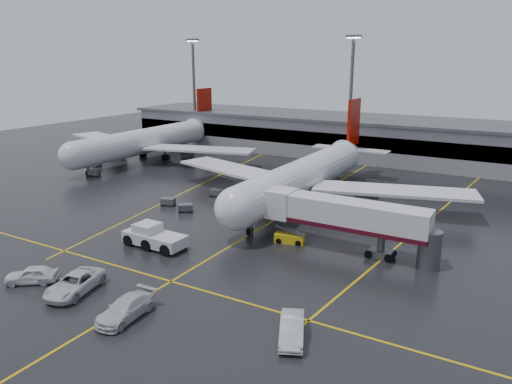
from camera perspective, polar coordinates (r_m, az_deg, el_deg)
The scene contains 22 objects.
ground at distance 65.92m, azimuth 2.38°, elevation -3.18°, with size 220.00×220.00×0.00m, color black.
apron_line_centre at distance 65.92m, azimuth 2.38°, elevation -3.18°, with size 0.25×90.00×0.02m, color gold.
apron_line_stop at distance 48.92m, azimuth -9.92°, elevation -10.28°, with size 60.00×0.25×0.02m, color gold.
apron_line_left at distance 84.31m, azimuth -6.51°, elevation 0.90°, with size 0.25×70.00×0.02m, color gold.
apron_line_right at distance 69.54m, azimuth 19.62°, elevation -3.09°, with size 0.25×70.00×0.02m, color gold.
terminal at distance 108.57m, azimuth 14.35°, elevation 6.12°, with size 122.00×19.00×8.60m.
light_mast_left at distance 122.42m, azimuth -7.28°, elevation 12.26°, with size 3.00×1.20×25.45m.
light_mast_mid at distance 103.32m, azimuth 11.08°, elevation 11.53°, with size 3.00×1.20×25.45m.
main_airliner at distance 73.17m, azimuth 5.96°, elevation 2.06°, with size 48.80×45.60×14.10m.
second_airliner at distance 106.07m, azimuth -12.45°, elevation 5.96°, with size 48.80×45.60×14.10m.
jet_bridge at distance 54.97m, azimuth 10.50°, elevation -2.97°, with size 19.90×3.40×6.05m.
pushback_tractor at distance 57.48m, azimuth -11.93°, elevation -5.22°, with size 7.72×3.47×2.73m.
belt_loader at distance 57.68m, azimuth 3.98°, elevation -5.41°, with size 3.73×2.29×2.21m.
service_van_a at distance 48.78m, azimuth -20.48°, elevation -10.01°, with size 2.97×6.44×1.79m, color silver.
service_van_b at distance 43.13m, azimuth -15.03°, elevation -13.05°, with size 2.41×5.92×1.72m, color silver.
service_van_c at distance 39.10m, azimuth 4.23°, elevation -15.71°, with size 1.81×5.20×1.71m, color silver.
service_van_d at distance 52.35m, azimuth -24.81°, elevation -8.79°, with size 1.97×4.91×1.67m, color silver.
baggage_cart_a at distance 69.52m, azimuth -8.27°, elevation -1.80°, with size 2.38×2.20×1.12m.
baggage_cart_b at distance 72.89m, azimuth -10.28°, elevation -1.07°, with size 2.33×1.91×1.12m.
baggage_cart_c at distance 76.64m, azimuth -4.68°, elevation -0.05°, with size 2.02×1.34×1.12m.
baggage_cart_d at distance 102.51m, azimuth -18.22°, elevation 3.18°, with size 2.19×1.62×1.12m.
baggage_cart_e at distance 94.67m, azimuth -18.45°, elevation 2.19°, with size 2.28×1.79×1.12m.
Camera 1 is at (28.90, -55.37, 21.07)m, focal length 34.12 mm.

